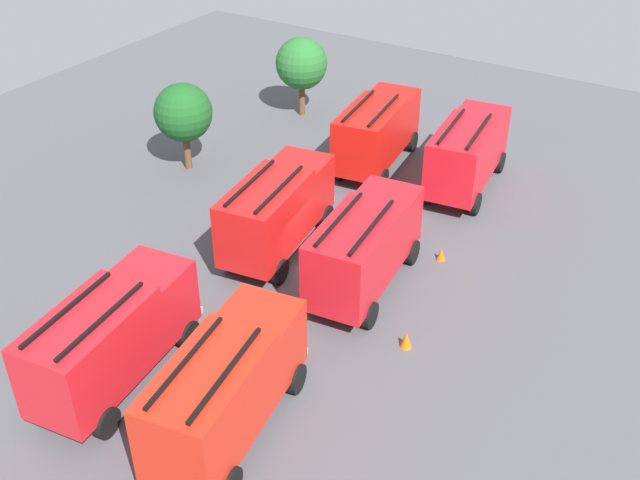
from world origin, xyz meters
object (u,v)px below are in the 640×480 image
(traffic_cone_0, at_px, (185,273))
(fire_truck_0, at_px, (227,385))
(fire_truck_4, at_px, (277,208))
(tree_2, at_px, (301,64))
(fire_truck_3, at_px, (112,334))
(tree_1, at_px, (183,113))
(fire_truck_2, at_px, (468,151))
(fire_truck_5, at_px, (377,130))
(firefighter_0, at_px, (117,306))
(fire_truck_1, at_px, (365,245))
(traffic_cone_1, at_px, (406,340))
(traffic_cone_2, at_px, (441,254))

(traffic_cone_0, bearing_deg, fire_truck_0, -129.92)
(fire_truck_4, relative_size, tree_2, 1.54)
(fire_truck_3, bearing_deg, tree_1, 24.56)
(fire_truck_2, height_order, tree_1, tree_1)
(fire_truck_4, height_order, tree_2, tree_2)
(fire_truck_5, height_order, traffic_cone_0, fire_truck_5)
(fire_truck_2, bearing_deg, firefighter_0, 150.88)
(fire_truck_2, distance_m, tree_1, 14.83)
(fire_truck_1, distance_m, traffic_cone_1, 4.43)
(firefighter_0, xyz_separation_m, traffic_cone_0, (3.64, -0.25, -0.54))
(fire_truck_3, xyz_separation_m, fire_truck_4, (10.07, 0.05, 0.00))
(tree_2, height_order, traffic_cone_0, tree_2)
(tree_2, relative_size, traffic_cone_2, 8.55)
(traffic_cone_1, bearing_deg, traffic_cone_0, 96.51)
(fire_truck_0, distance_m, fire_truck_3, 4.88)
(traffic_cone_2, bearing_deg, traffic_cone_0, 129.88)
(fire_truck_3, relative_size, firefighter_0, 4.66)
(tree_2, bearing_deg, traffic_cone_0, -162.88)
(fire_truck_2, xyz_separation_m, fire_truck_4, (-9.76, 4.92, 0.00))
(tree_1, bearing_deg, fire_truck_0, -135.64)
(fire_truck_5, bearing_deg, fire_truck_1, -162.05)
(fire_truck_1, bearing_deg, tree_1, 64.99)
(firefighter_0, height_order, tree_2, tree_2)
(firefighter_0, relative_size, traffic_cone_0, 2.29)
(fire_truck_0, relative_size, fire_truck_5, 1.00)
(fire_truck_4, xyz_separation_m, tree_1, (4.00, 8.70, 1.05))
(tree_1, height_order, traffic_cone_1, tree_1)
(fire_truck_4, bearing_deg, traffic_cone_0, 145.71)
(fire_truck_2, height_order, firefighter_0, fire_truck_2)
(tree_2, bearing_deg, traffic_cone_2, -125.95)
(fire_truck_2, bearing_deg, tree_1, 106.17)
(fire_truck_1, bearing_deg, tree_2, 34.87)
(traffic_cone_2, bearing_deg, fire_truck_1, 152.38)
(traffic_cone_1, bearing_deg, tree_1, 67.25)
(fire_truck_5, relative_size, firefighter_0, 4.67)
(fire_truck_2, bearing_deg, fire_truck_1, 172.11)
(tree_1, xyz_separation_m, tree_2, (9.29, -1.31, 0.06))
(fire_truck_0, xyz_separation_m, traffic_cone_0, (5.82, 6.96, -1.80))
(traffic_cone_0, bearing_deg, fire_truck_1, -62.05)
(firefighter_0, bearing_deg, fire_truck_3, -50.31)
(tree_1, distance_m, traffic_cone_1, 18.27)
(traffic_cone_0, bearing_deg, traffic_cone_2, -50.12)
(fire_truck_0, bearing_deg, fire_truck_4, 17.03)
(fire_truck_2, relative_size, fire_truck_3, 1.00)
(fire_truck_0, relative_size, tree_2, 1.55)
(firefighter_0, height_order, tree_1, tree_1)
(fire_truck_0, bearing_deg, tree_2, 18.58)
(fire_truck_0, height_order, traffic_cone_0, fire_truck_0)
(fire_truck_1, relative_size, traffic_cone_1, 11.33)
(fire_truck_0, distance_m, traffic_cone_2, 13.30)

